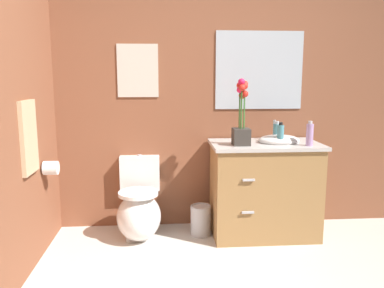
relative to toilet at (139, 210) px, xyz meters
The scene contains 12 objects.
wall_back 1.37m from the toilet, 18.78° to the left, with size 4.43×0.05×2.50m, color brown.
toilet is the anchor object (origin of this frame).
vanity_cabinet 1.12m from the toilet, ahead, with size 0.94×0.56×1.01m.
flower_vase 1.18m from the toilet, ahead, with size 0.14×0.14×0.55m.
soap_bottle 1.38m from the toilet, ahead, with size 0.06×0.06×0.19m.
lotion_bottle 1.59m from the toilet, ahead, with size 0.06×0.06×0.21m.
hand_wash_bottle 1.38m from the toilet, ahead, with size 0.06×0.06×0.18m.
trash_bin 0.55m from the toilet, ahead, with size 0.18×0.18×0.27m.
wall_poster 1.23m from the toilet, 90.00° to the left, with size 0.36×0.01×0.47m, color beige.
wall_mirror 1.65m from the toilet, 13.69° to the left, with size 0.80×0.01×0.70m, color #B2BCC6.
hanging_towel 1.14m from the toilet, 146.19° to the right, with size 0.03×0.28×0.52m, color tan.
toilet_paper_roll 0.83m from the toilet, 163.76° to the right, with size 0.11×0.11×0.11m, color white.
Camera 1 is at (-0.46, -1.80, 1.39)m, focal length 36.52 mm.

